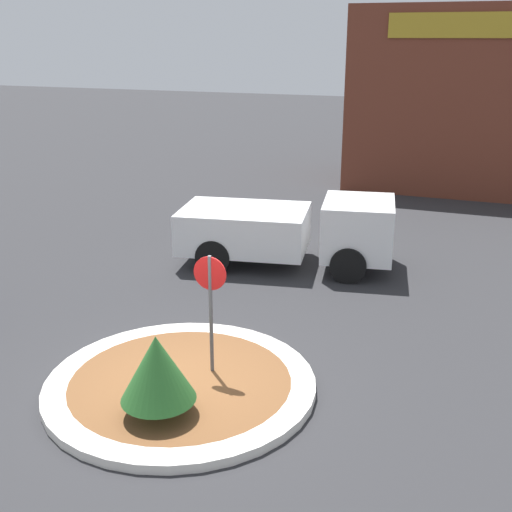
# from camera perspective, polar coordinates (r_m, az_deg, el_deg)

# --- Properties ---
(ground_plane) EXTENTS (120.00, 120.00, 0.00)m
(ground_plane) POSITION_cam_1_polar(r_m,az_deg,el_deg) (12.17, -6.69, -11.61)
(ground_plane) COLOR #2D2D30
(traffic_island) EXTENTS (4.98, 4.98, 0.17)m
(traffic_island) POSITION_cam_1_polar(r_m,az_deg,el_deg) (12.13, -6.71, -11.26)
(traffic_island) COLOR silver
(traffic_island) RESTS_ON ground_plane
(stop_sign) EXTENTS (0.63, 0.07, 2.47)m
(stop_sign) POSITION_cam_1_polar(r_m,az_deg,el_deg) (11.69, -4.07, -3.63)
(stop_sign) COLOR #4C4C51
(stop_sign) RESTS_ON ground_plane
(island_shrub) EXTENTS (1.26, 1.26, 1.44)m
(island_shrub) POSITION_cam_1_polar(r_m,az_deg,el_deg) (10.73, -8.79, -9.81)
(island_shrub) COLOR brown
(island_shrub) RESTS_ON traffic_island
(utility_truck) EXTENTS (6.18, 3.26, 1.95)m
(utility_truck) POSITION_cam_1_polar(r_m,az_deg,el_deg) (17.94, 2.97, 2.38)
(utility_truck) COLOR white
(utility_truck) RESTS_ON ground_plane
(storefront_building) EXTENTS (10.67, 6.07, 7.34)m
(storefront_building) POSITION_cam_1_polar(r_m,az_deg,el_deg) (29.09, 19.77, 13.02)
(storefront_building) COLOR brown
(storefront_building) RESTS_ON ground_plane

